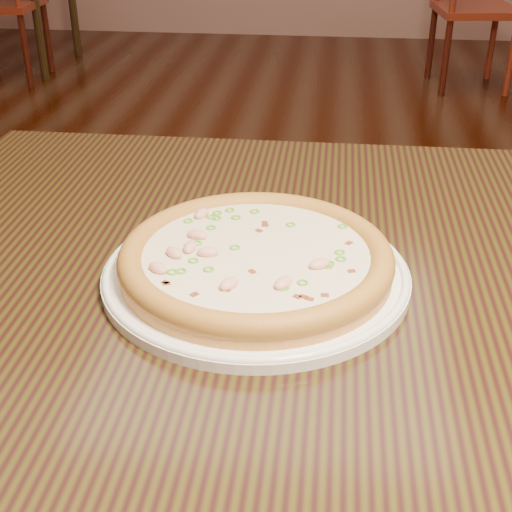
# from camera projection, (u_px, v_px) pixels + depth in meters

# --- Properties ---
(hero_table) EXTENTS (1.20, 0.80, 0.75)m
(hero_table) POSITION_uv_depth(u_px,v_px,m) (357.00, 333.00, 0.88)
(hero_table) COLOR black
(hero_table) RESTS_ON ground
(plate) EXTENTS (0.34, 0.34, 0.02)m
(plate) POSITION_uv_depth(u_px,v_px,m) (256.00, 273.00, 0.79)
(plate) COLOR white
(plate) RESTS_ON hero_table
(pizza) EXTENTS (0.30, 0.30, 0.03)m
(pizza) POSITION_uv_depth(u_px,v_px,m) (256.00, 258.00, 0.78)
(pizza) COLOR gold
(pizza) RESTS_ON plate
(chair_b) EXTENTS (0.43, 0.43, 0.95)m
(chair_b) POSITION_uv_depth(u_px,v_px,m) (10.00, 3.00, 4.09)
(chair_b) COLOR #641E07
(chair_b) RESTS_ON ground
(chair_c) EXTENTS (0.47, 0.47, 0.95)m
(chair_c) POSITION_uv_depth(u_px,v_px,m) (466.00, 8.00, 3.94)
(chair_c) COLOR #641E07
(chair_c) RESTS_ON ground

